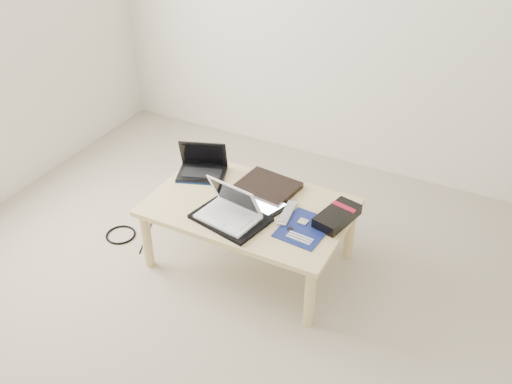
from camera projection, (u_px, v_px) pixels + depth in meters
The scene contains 14 objects.
ground at pixel (228, 356), 2.79m from camera, with size 4.00×4.00×0.00m, color #BDB199.
room_shell at pixel (213, 13), 1.84m from camera, with size 4.20×4.20×2.70m.
coffee_table at pixel (249, 212), 3.17m from camera, with size 1.10×0.70×0.40m.
book at pixel (267, 187), 3.26m from camera, with size 0.36×0.31×0.03m.
netbook at pixel (202, 167), 3.39m from camera, with size 0.33×0.29×0.20m.
tablet at pixel (264, 203), 3.15m from camera, with size 0.30×0.27×0.01m.
remote at pixel (287, 214), 3.06m from camera, with size 0.08×0.23×0.02m.
neoprene_sleeve at pixel (231, 218), 3.03m from camera, with size 0.38×0.27×0.02m, color black.
white_laptop at pixel (230, 210), 3.00m from camera, with size 0.34×0.26×0.20m.
motherboard at pixel (305, 228), 2.96m from camera, with size 0.26×0.31×0.01m.
gpu_box at pixel (337, 216), 3.01m from camera, with size 0.20×0.30×0.06m.
cable_coil at pixel (221, 202), 3.16m from camera, with size 0.11×0.11×0.01m, color black.
floor_cable_coil at pixel (121, 235), 3.55m from camera, with size 0.19×0.19×0.01m, color black.
floor_cable_trail at pixel (147, 234), 3.57m from camera, with size 0.01×0.01×0.38m, color black.
Camera 1 is at (0.97, -1.58, 2.24)m, focal length 40.00 mm.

